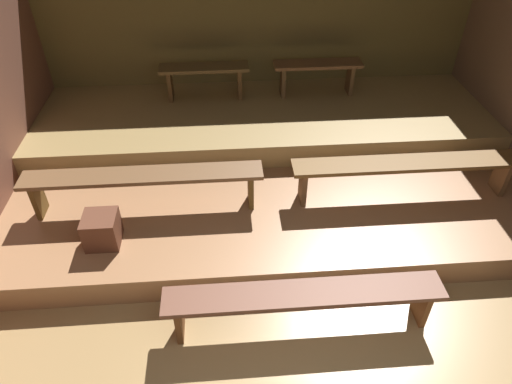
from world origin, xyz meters
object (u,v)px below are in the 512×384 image
(bench_middle_left, at_px, (204,74))
(wooden_crate_lower, at_px, (102,230))
(bench_lower_left, at_px, (143,180))
(bench_lower_right, at_px, (407,167))
(bench_middle_right, at_px, (317,70))
(bench_floor_center, at_px, (304,298))

(bench_middle_left, distance_m, wooden_crate_lower, 2.59)
(bench_lower_left, xyz_separation_m, wooden_crate_lower, (-0.36, -0.47, -0.21))
(bench_lower_left, height_order, bench_middle_left, bench_middle_left)
(bench_lower_right, height_order, wooden_crate_lower, bench_lower_right)
(bench_lower_left, bearing_deg, bench_lower_right, 0.00)
(bench_middle_left, bearing_deg, bench_middle_right, 0.00)
(bench_middle_right, relative_size, wooden_crate_lower, 3.67)
(bench_lower_right, distance_m, bench_middle_right, 2.00)
(bench_lower_right, height_order, bench_middle_left, bench_middle_left)
(bench_floor_center, height_order, bench_lower_left, bench_lower_left)
(bench_lower_left, xyz_separation_m, bench_lower_right, (2.68, 0.00, 0.00))
(bench_lower_right, bearing_deg, bench_middle_right, 107.65)
(wooden_crate_lower, bearing_deg, bench_lower_right, 8.85)
(bench_lower_left, bearing_deg, bench_floor_center, -43.66)
(bench_middle_left, relative_size, bench_middle_right, 1.00)
(bench_middle_left, relative_size, wooden_crate_lower, 3.67)
(bench_lower_left, distance_m, bench_middle_right, 2.82)
(bench_floor_center, height_order, wooden_crate_lower, wooden_crate_lower)
(bench_lower_left, relative_size, bench_middle_left, 2.07)
(bench_middle_right, height_order, wooden_crate_lower, bench_middle_right)
(bench_floor_center, height_order, bench_middle_right, bench_middle_right)
(bench_lower_left, xyz_separation_m, bench_middle_left, (0.60, 1.89, 0.25))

